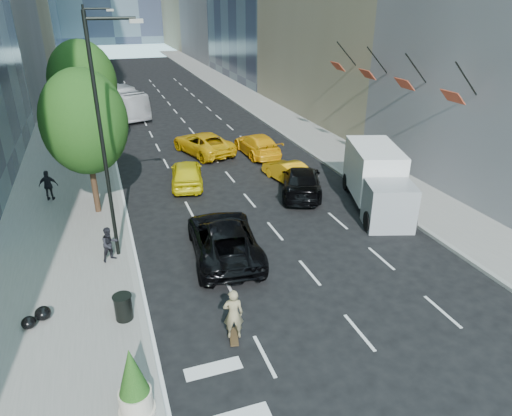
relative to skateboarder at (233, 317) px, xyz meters
name	(u,v)px	position (x,y,z in m)	size (l,w,h in m)	color
ground	(288,277)	(3.20, 2.91, -0.93)	(160.00, 160.00, 0.00)	black
sidewalk_left	(71,123)	(-5.80, 32.91, -0.85)	(6.00, 120.00, 0.15)	slate
sidewalk_right	(265,108)	(13.20, 32.91, -0.85)	(4.00, 120.00, 0.15)	slate
lamp_near	(105,129)	(-3.12, 6.91, 4.89)	(2.13, 0.22, 10.00)	black
lamp_far	(94,69)	(-3.12, 24.91, 4.89)	(2.13, 0.22, 10.00)	black
tree_near	(84,122)	(-4.00, 11.91, 4.04)	(4.20, 4.20, 7.46)	#301F13
tree_mid	(83,83)	(-4.00, 21.91, 4.39)	(4.50, 4.50, 7.99)	#301F13
tree_far	(84,68)	(-4.00, 34.91, 3.70)	(3.90, 3.90, 6.92)	#301F13
traffic_signal	(92,62)	(-3.20, 42.91, 3.31)	(2.48, 0.53, 5.20)	black
facade_flags	(387,76)	(13.84, 12.91, 5.26)	(1.85, 13.30, 2.05)	black
skateboarder	(233,317)	(0.00, 0.00, 0.00)	(0.68, 0.44, 1.85)	#847652
black_sedan_lincoln	(224,238)	(1.20, 5.49, -0.08)	(2.80, 6.07, 1.69)	black
black_sedan_mercedes	(301,181)	(7.40, 10.91, -0.13)	(2.24, 5.50, 1.60)	black
taxi_a	(187,173)	(1.32, 14.41, -0.14)	(1.86, 4.63, 1.58)	yellow
taxi_b	(287,171)	(7.40, 12.97, -0.26)	(1.41, 4.03, 1.33)	orange
taxi_c	(203,143)	(3.70, 20.25, -0.13)	(2.65, 5.75, 1.60)	#DBA40B
taxi_d	(257,145)	(7.40, 18.70, -0.16)	(2.15, 5.28, 1.53)	#FFB20D
city_bus	(117,100)	(-1.39, 35.28, 0.52)	(2.43, 10.37, 2.89)	silver
box_truck	(377,179)	(10.49, 7.88, 0.68)	(4.30, 7.01, 3.16)	silver
pedestrian_a	(110,244)	(-3.60, 6.46, 0.01)	(0.76, 0.59, 1.56)	black
pedestrian_b	(48,185)	(-6.47, 14.37, 0.09)	(1.02, 0.42, 1.74)	black
trash_can	(123,308)	(-3.40, 2.16, -0.31)	(0.61, 0.61, 0.92)	black
planter_shrub	(133,383)	(-3.40, -2.09, 0.26)	(0.91, 0.91, 2.18)	beige
garbage_bags	(37,317)	(-6.29, 2.94, -0.55)	(0.96, 0.93, 0.48)	black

